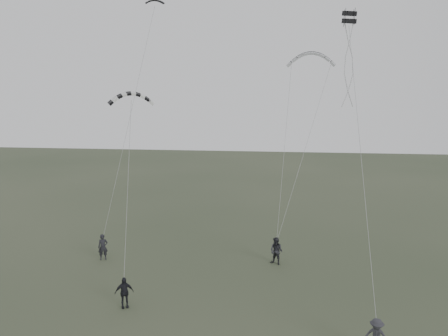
% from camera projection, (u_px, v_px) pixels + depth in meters
% --- Properties ---
extents(ground, '(140.00, 140.00, 0.00)m').
position_uv_depth(ground, '(203.00, 303.00, 24.59)').
color(ground, '#313D29').
rests_on(ground, ground).
extents(flyer_left, '(0.80, 0.67, 1.86)m').
position_uv_depth(flyer_left, '(103.00, 247.00, 31.08)').
color(flyer_left, black).
rests_on(flyer_left, ground).
extents(flyer_right, '(1.16, 1.08, 1.91)m').
position_uv_depth(flyer_right, '(276.00, 251.00, 30.19)').
color(flyer_right, '#242529').
rests_on(flyer_right, ground).
extents(flyer_center, '(1.10, 0.84, 1.74)m').
position_uv_depth(flyer_center, '(124.00, 292.00, 24.01)').
color(flyer_center, black).
rests_on(flyer_center, ground).
extents(kite_dark_small, '(1.51, 0.82, 0.59)m').
position_uv_depth(kite_dark_small, '(155.00, 0.00, 32.74)').
color(kite_dark_small, black).
rests_on(kite_dark_small, flyer_left).
extents(kite_pale_large, '(3.95, 1.42, 1.74)m').
position_uv_depth(kite_pale_large, '(311.00, 53.00, 34.96)').
color(kite_pale_large, '#A5A7A9').
rests_on(kite_pale_large, flyer_right).
extents(kite_striped, '(2.87, 1.91, 1.22)m').
position_uv_depth(kite_striped, '(131.00, 93.00, 26.70)').
color(kite_striped, black).
rests_on(kite_striped, flyer_center).
extents(kite_box, '(0.89, 0.95, 0.81)m').
position_uv_depth(kite_box, '(349.00, 17.00, 26.36)').
color(kite_box, black).
rests_on(kite_box, flyer_far).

